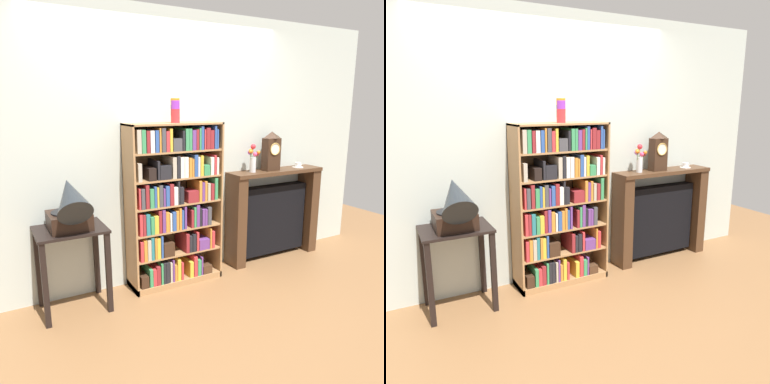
{
  "view_description": "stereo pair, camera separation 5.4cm",
  "coord_description": "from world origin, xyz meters",
  "views": [
    {
      "loc": [
        -1.57,
        -3.11,
        1.74
      ],
      "look_at": [
        0.19,
        0.1,
        0.89
      ],
      "focal_mm": 35.81,
      "sensor_mm": 36.0,
      "label": 1
    },
    {
      "loc": [
        -1.52,
        -3.13,
        1.74
      ],
      "look_at": [
        0.19,
        0.1,
        0.89
      ],
      "focal_mm": 35.81,
      "sensor_mm": 36.0,
      "label": 2
    }
  ],
  "objects": [
    {
      "name": "gramophone",
      "position": [
        -1.0,
        -0.06,
        0.95
      ],
      "size": [
        0.33,
        0.53,
        0.52
      ],
      "color": "black",
      "rests_on": "side_table_left"
    },
    {
      "name": "ground_plane",
      "position": [
        0.0,
        0.0,
        -0.01
      ],
      "size": [
        7.9,
        6.4,
        0.02
      ],
      "primitive_type": "cube",
      "color": "brown"
    },
    {
      "name": "bookshelf",
      "position": [
        -0.02,
        0.09,
        0.78
      ],
      "size": [
        0.91,
        0.31,
        1.57
      ],
      "color": "#A87A4C",
      "rests_on": "ground"
    },
    {
      "name": "cup_stack",
      "position": [
        -0.0,
        0.06,
        1.68
      ],
      "size": [
        0.08,
        0.08,
        0.22
      ],
      "color": "red",
      "rests_on": "bookshelf"
    },
    {
      "name": "side_table_left",
      "position": [
        -1.0,
        0.03,
        0.54
      ],
      "size": [
        0.57,
        0.45,
        0.73
      ],
      "color": "black",
      "rests_on": "ground"
    },
    {
      "name": "flower_vase",
      "position": [
        0.95,
        0.12,
        1.18
      ],
      "size": [
        0.15,
        0.12,
        0.3
      ],
      "color": "silver",
      "rests_on": "fireplace_mantel"
    },
    {
      "name": "fireplace_mantel",
      "position": [
        1.27,
        0.14,
        0.5
      ],
      "size": [
        1.17,
        0.27,
        1.02
      ],
      "color": "#472D1C",
      "rests_on": "ground"
    },
    {
      "name": "wall_back",
      "position": [
        0.13,
        0.3,
        1.3
      ],
      "size": [
        4.9,
        0.08,
        2.6
      ],
      "primitive_type": "cube",
      "color": "beige",
      "rests_on": "ground"
    },
    {
      "name": "mantel_clock",
      "position": [
        1.19,
        0.12,
        1.24
      ],
      "size": [
        0.18,
        0.13,
        0.42
      ],
      "color": "#382316",
      "rests_on": "fireplace_mantel"
    },
    {
      "name": "teacup_with_saucer",
      "position": [
        1.6,
        0.12,
        1.05
      ],
      "size": [
        0.13,
        0.12,
        0.06
      ],
      "color": "white",
      "rests_on": "fireplace_mantel"
    }
  ]
}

